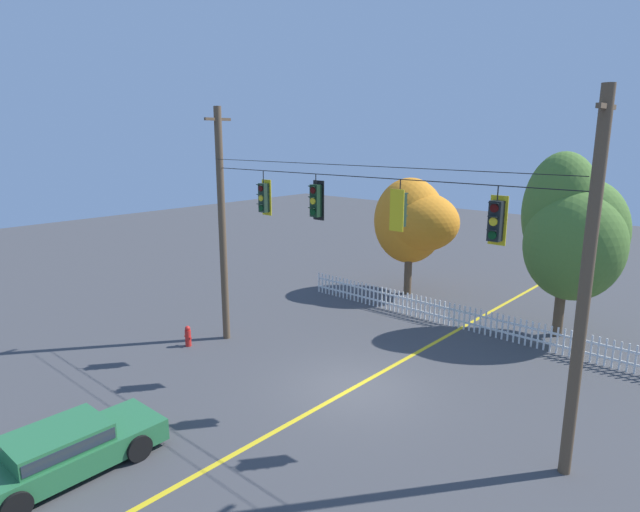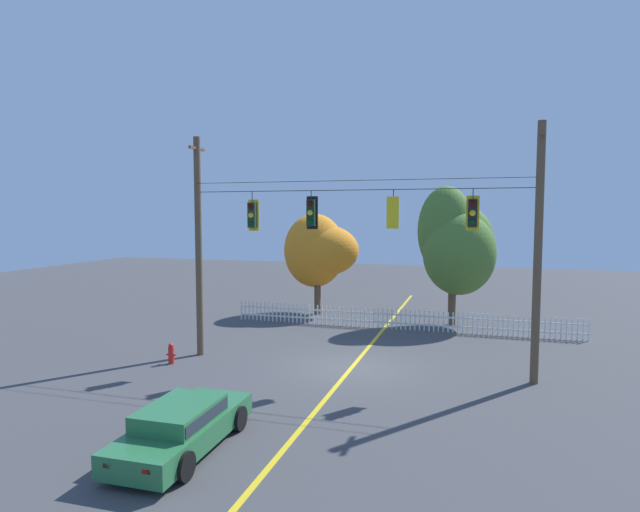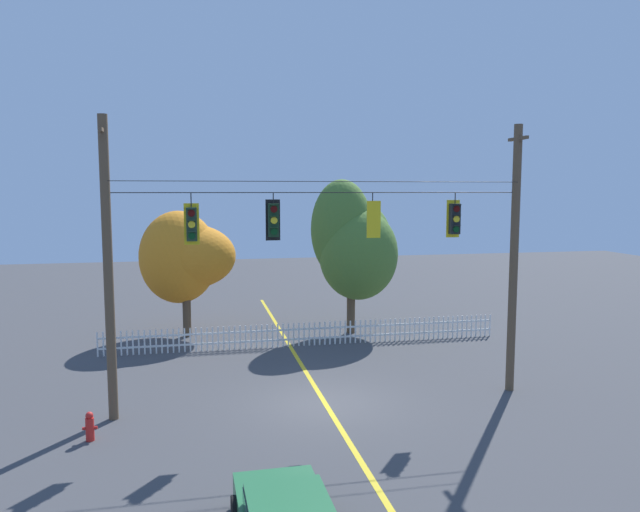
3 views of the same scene
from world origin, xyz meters
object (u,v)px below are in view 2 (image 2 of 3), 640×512
traffic_signal_southbound_primary (393,213)px  autumn_maple_near_fence (318,251)px  autumn_maple_mid (456,244)px  traffic_signal_eastbound_side (473,213)px  traffic_signal_northbound_secondary (252,215)px  fire_hydrant (171,354)px  traffic_signal_westbound_side (311,213)px  parked_car (183,425)px

traffic_signal_southbound_primary → autumn_maple_near_fence: size_ratio=0.24×
autumn_maple_near_fence → autumn_maple_mid: size_ratio=0.80×
traffic_signal_southbound_primary → traffic_signal_eastbound_side: (2.68, 0.02, -0.02)m
traffic_signal_southbound_primary → traffic_signal_northbound_secondary: bearing=179.8°
traffic_signal_southbound_primary → fire_hydrant: traffic_signal_southbound_primary is taller
traffic_signal_southbound_primary → autumn_maple_mid: autumn_maple_mid is taller
traffic_signal_westbound_side → traffic_signal_southbound_primary: bearing=-0.4°
autumn_maple_near_fence → fire_hydrant: autumn_maple_near_fence is taller
traffic_signal_northbound_secondary → traffic_signal_southbound_primary: bearing=-0.2°
traffic_signal_northbound_secondary → autumn_maple_near_fence: size_ratio=0.27×
traffic_signal_northbound_secondary → autumn_maple_near_fence: (-0.42, 10.06, -2.03)m
traffic_signal_northbound_secondary → autumn_maple_near_fence: 10.27m
fire_hydrant → autumn_maple_mid: bearing=46.4°
traffic_signal_westbound_side → parked_car: bearing=-95.5°
traffic_signal_eastbound_side → autumn_maple_near_fence: size_ratio=0.25×
parked_car → traffic_signal_eastbound_side: bearing=50.3°
traffic_signal_westbound_side → autumn_maple_mid: bearing=61.5°
traffic_signal_northbound_secondary → traffic_signal_westbound_side: (2.36, 0.00, 0.09)m
traffic_signal_northbound_secondary → traffic_signal_westbound_side: same height
traffic_signal_eastbound_side → traffic_signal_westbound_side: bearing=180.0°
traffic_signal_southbound_primary → autumn_maple_mid: (1.83, 8.99, -1.59)m
traffic_signal_southbound_primary → traffic_signal_eastbound_side: bearing=0.4°
autumn_maple_near_fence → traffic_signal_eastbound_side: bearing=-49.8°
fire_hydrant → parked_car: bearing=-55.5°
parked_car → fire_hydrant: size_ratio=5.65×
traffic_signal_westbound_side → parked_car: traffic_signal_westbound_side is taller
traffic_signal_southbound_primary → autumn_maple_mid: 9.31m
autumn_maple_mid → autumn_maple_near_fence: bearing=171.9°
traffic_signal_westbound_side → fire_hydrant: 7.50m
traffic_signal_eastbound_side → traffic_signal_southbound_primary: bearing=-179.6°
traffic_signal_southbound_primary → parked_car: size_ratio=0.31×
autumn_maple_near_fence → parked_car: (2.03, -17.85, -2.97)m
traffic_signal_eastbound_side → parked_car: (-6.47, -7.79, -5.07)m
autumn_maple_mid → fire_hydrant: autumn_maple_mid is taller
traffic_signal_southbound_primary → parked_car: 10.03m
autumn_maple_mid → parked_car: size_ratio=1.60×
traffic_signal_eastbound_side → autumn_maple_mid: autumn_maple_mid is taller
parked_car → traffic_signal_northbound_secondary: bearing=101.6°
traffic_signal_eastbound_side → traffic_signal_northbound_secondary: bearing=180.0°
traffic_signal_westbound_side → traffic_signal_eastbound_side: 5.72m
traffic_signal_northbound_secondary → traffic_signal_southbound_primary: 5.39m
traffic_signal_westbound_side → fire_hydrant: traffic_signal_westbound_side is taller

